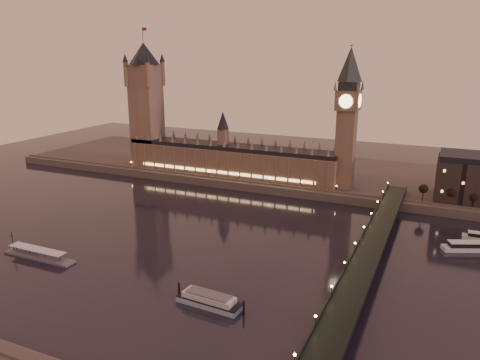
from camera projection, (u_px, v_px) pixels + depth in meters
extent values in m
plane|color=black|center=(202.00, 241.00, 266.81)|extent=(700.00, 700.00, 0.00)
cube|color=#423D35|center=(326.00, 175.00, 399.05)|extent=(560.00, 130.00, 6.00)
cube|color=brown|center=(230.00, 162.00, 384.50)|extent=(180.00, 26.00, 22.00)
cube|color=black|center=(230.00, 147.00, 381.17)|extent=(180.00, 22.00, 3.20)
cube|color=#FFCC7F|center=(223.00, 172.00, 374.23)|extent=(153.00, 0.25, 2.20)
cube|color=brown|center=(147.00, 116.00, 407.55)|extent=(22.00, 22.00, 88.00)
cone|color=black|center=(144.00, 53.00, 393.51)|extent=(31.68, 31.68, 18.00)
cylinder|color=black|center=(143.00, 35.00, 389.53)|extent=(0.44, 0.44, 12.00)
cube|color=maroon|center=(144.00, 29.00, 387.47)|extent=(4.00, 0.15, 2.50)
cube|color=brown|center=(345.00, 150.00, 342.38)|extent=(13.00, 13.00, 58.00)
cube|color=brown|center=(348.00, 100.00, 332.84)|extent=(16.00, 16.00, 14.00)
cylinder|color=#FFEAA5|center=(346.00, 101.00, 325.66)|extent=(9.60, 0.35, 9.60)
cylinder|color=#FFEAA5|center=(337.00, 100.00, 336.09)|extent=(0.35, 9.60, 9.60)
cube|color=black|center=(349.00, 86.00, 330.19)|extent=(13.00, 13.00, 6.00)
cone|color=black|center=(350.00, 64.00, 326.22)|extent=(17.68, 17.68, 24.00)
sphere|color=gold|center=(352.00, 45.00, 322.78)|extent=(2.00, 2.00, 2.00)
cube|color=black|center=(367.00, 256.00, 228.13)|extent=(13.00, 260.00, 2.00)
cube|color=black|center=(354.00, 251.00, 230.23)|extent=(0.60, 260.00, 1.00)
cube|color=black|center=(380.00, 256.00, 225.23)|extent=(0.60, 260.00, 1.00)
cylinder|color=black|center=(425.00, 197.00, 315.55)|extent=(0.70, 0.70, 7.88)
sphere|color=black|center=(425.00, 191.00, 314.46)|extent=(5.25, 5.25, 5.25)
cylinder|color=black|center=(448.00, 199.00, 309.73)|extent=(0.70, 0.70, 7.88)
sphere|color=black|center=(449.00, 193.00, 308.64)|extent=(5.25, 5.25, 5.25)
cylinder|color=black|center=(473.00, 202.00, 303.91)|extent=(0.70, 0.70, 7.88)
sphere|color=black|center=(474.00, 196.00, 302.82)|extent=(5.25, 5.25, 5.25)
cube|color=silver|center=(466.00, 248.00, 254.05)|extent=(25.98, 16.45, 2.32)
cube|color=black|center=(467.00, 244.00, 253.44)|extent=(19.44, 12.68, 2.32)
cube|color=silver|center=(467.00, 242.00, 253.08)|extent=(20.02, 13.13, 0.42)
cube|color=#97AFC0|center=(209.00, 303.00, 198.71)|extent=(29.31, 10.11, 2.34)
cube|color=black|center=(209.00, 300.00, 198.34)|extent=(29.31, 10.11, 0.45)
cube|color=silver|center=(209.00, 297.00, 197.97)|extent=(23.86, 8.83, 2.34)
cube|color=#595B5E|center=(209.00, 294.00, 197.58)|extent=(20.20, 7.68, 0.63)
cylinder|color=black|center=(179.00, 289.00, 206.52)|extent=(0.99, 0.99, 6.12)
cylinder|color=black|center=(244.00, 307.00, 191.66)|extent=(0.99, 0.99, 6.12)
cube|color=#595B5E|center=(39.00, 257.00, 245.04)|extent=(43.32, 7.22, 1.24)
cube|color=silver|center=(37.00, 249.00, 244.37)|extent=(35.07, 6.19, 0.31)
cylinder|color=black|center=(13.00, 241.00, 250.89)|extent=(0.41, 0.41, 10.32)
cylinder|color=black|center=(12.00, 236.00, 250.21)|extent=(4.13, 0.25, 0.25)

